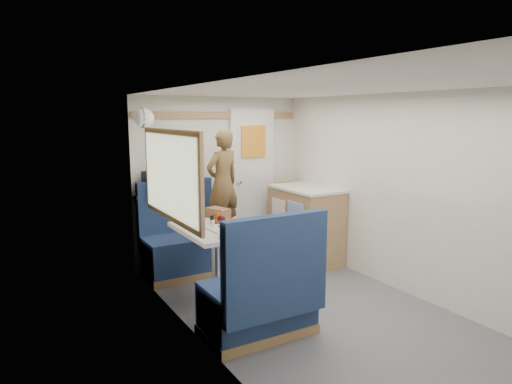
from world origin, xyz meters
TOP-DOWN VIEW (x-y plane):
  - floor at (0.00, 0.00)m, footprint 4.50×4.50m
  - ceiling at (0.00, 0.00)m, footprint 4.50×4.50m
  - wall_back at (0.00, 2.25)m, footprint 2.20×0.02m
  - wall_left at (-1.10, 0.00)m, footprint 0.02×4.50m
  - wall_right at (1.10, 0.00)m, footprint 0.02×4.50m
  - oak_trim_low at (0.00, 2.23)m, footprint 2.15×0.02m
  - oak_trim_high at (0.00, 2.23)m, footprint 2.15×0.02m
  - side_window at (-1.08, 1.00)m, footprint 0.04×1.30m
  - rear_door at (0.45, 2.22)m, footprint 0.62×0.12m
  - dinette_table at (-0.65, 1.00)m, footprint 0.62×0.92m
  - bench_far at (-0.65, 1.86)m, footprint 0.90×0.59m
  - bench_near at (-0.65, 0.14)m, footprint 0.90×0.59m
  - ledge at (-0.65, 2.12)m, footprint 0.90×0.14m
  - dome_light at (-1.04, 1.85)m, footprint 0.20×0.20m
  - galley_counter at (0.82, 1.55)m, footprint 0.57×0.92m
  - person at (-0.23, 1.69)m, footprint 0.49×0.38m
  - duffel_bag at (-0.71, 2.12)m, footprint 0.60×0.40m
  - tray at (-0.61, 0.84)m, footprint 0.27×0.34m
  - orange_fruit at (-0.48, 0.95)m, footprint 0.07×0.07m
  - cheese_block at (-0.55, 0.87)m, footprint 0.10×0.09m
  - wine_glass at (-0.68, 0.80)m, footprint 0.08×0.08m
  - tumbler_left at (-0.76, 0.62)m, footprint 0.07×0.07m
  - beer_glass at (-0.55, 1.16)m, footprint 0.07×0.07m
  - pepper_grinder at (-0.61, 1.16)m, footprint 0.03×0.03m
  - salt_grinder at (-0.69, 0.95)m, footprint 0.04×0.04m
  - bread_loaf at (-0.44, 1.38)m, footprint 0.20×0.28m

SIDE VIEW (x-z plane):
  - floor at x=0.00m, z-range 0.00..0.00m
  - bench_far at x=-0.65m, z-range -0.22..0.83m
  - bench_near at x=-0.65m, z-range -0.22..0.83m
  - galley_counter at x=0.82m, z-range 0.01..0.93m
  - dinette_table at x=-0.65m, z-range 0.21..0.93m
  - tray at x=-0.61m, z-range 0.72..0.74m
  - cheese_block at x=-0.55m, z-range 0.74..0.77m
  - salt_grinder at x=-0.69m, z-range 0.72..0.81m
  - pepper_grinder at x=-0.61m, z-range 0.72..0.81m
  - bread_loaf at x=-0.44m, z-range 0.72..0.82m
  - beer_glass at x=-0.55m, z-range 0.72..0.83m
  - orange_fruit at x=-0.48m, z-range 0.74..0.81m
  - tumbler_left at x=-0.76m, z-range 0.72..0.83m
  - wine_glass at x=-0.68m, z-range 0.76..0.93m
  - oak_trim_low at x=0.00m, z-range 0.81..0.89m
  - ledge at x=-0.65m, z-range 0.86..0.90m
  - rear_door at x=0.45m, z-range 0.04..1.90m
  - wall_back at x=0.00m, z-range 0.00..2.00m
  - wall_left at x=-1.10m, z-range 0.00..2.00m
  - wall_right at x=1.10m, z-range 0.00..2.00m
  - duffel_bag at x=-0.71m, z-range 0.90..1.16m
  - person at x=-0.23m, z-range 0.45..1.63m
  - side_window at x=-1.08m, z-range 0.89..1.61m
  - dome_light at x=-1.04m, z-range 1.65..1.85m
  - oak_trim_high at x=0.00m, z-range 1.74..1.82m
  - ceiling at x=0.00m, z-range 2.00..2.00m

